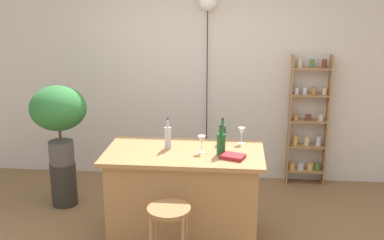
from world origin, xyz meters
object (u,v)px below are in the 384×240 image
(pendant_globe_light, at_px, (208,5))
(spice_shelf, at_px, (308,122))
(bottle_sauce_amber, at_px, (222,134))
(bottle_soda_blue, at_px, (168,137))
(plant_stool, at_px, (64,184))
(wine_glass_center, at_px, (242,132))
(bar_stool, at_px, (169,225))
(cookbook, at_px, (233,156))
(bottle_vinegar, at_px, (221,144))
(wine_glass_left, at_px, (202,141))
(potted_plant, at_px, (58,113))

(pendant_globe_light, bearing_deg, spice_shelf, -1.78)
(bottle_sauce_amber, xyz_separation_m, bottle_soda_blue, (-0.51, -0.22, 0.02))
(plant_stool, distance_m, wine_glass_center, 2.14)
(bar_stool, bearing_deg, bottle_sauce_amber, 67.05)
(cookbook, bearing_deg, bottle_vinegar, 162.99)
(bottle_soda_blue, bearing_deg, pendant_globe_light, 79.55)
(cookbook, xyz_separation_m, pendant_globe_light, (-0.35, 1.69, 1.28))
(plant_stool, distance_m, bottle_soda_blue, 1.58)
(spice_shelf, height_order, wine_glass_left, spice_shelf)
(wine_glass_center, bearing_deg, cookbook, -100.23)
(wine_glass_left, bearing_deg, bottle_vinegar, -14.90)
(bottle_soda_blue, distance_m, bottle_vinegar, 0.53)
(bottle_sauce_amber, relative_size, wine_glass_left, 1.56)
(potted_plant, height_order, bottle_sauce_amber, potted_plant)
(cookbook, bearing_deg, bar_stool, -115.01)
(wine_glass_left, relative_size, wine_glass_center, 1.00)
(bar_stool, xyz_separation_m, plant_stool, (-1.39, 1.26, -0.23))
(potted_plant, bearing_deg, bar_stool, -42.20)
(spice_shelf, relative_size, wine_glass_center, 9.90)
(potted_plant, relative_size, wine_glass_left, 5.36)
(wine_glass_left, bearing_deg, bottle_soda_blue, 166.23)
(wine_glass_center, bearing_deg, bottle_soda_blue, -162.17)
(wine_glass_left, relative_size, cookbook, 0.78)
(bar_stool, height_order, potted_plant, potted_plant)
(bottle_sauce_amber, xyz_separation_m, wine_glass_left, (-0.18, -0.30, 0.02))
(plant_stool, relative_size, pendant_globe_light, 0.21)
(spice_shelf, relative_size, pendant_globe_light, 0.70)
(bottle_soda_blue, distance_m, wine_glass_left, 0.34)
(bottle_vinegar, relative_size, wine_glass_left, 1.76)
(bottle_vinegar, relative_size, pendant_globe_light, 0.12)
(bottle_soda_blue, bearing_deg, potted_plant, 157.22)
(cookbook, relative_size, pendant_globe_light, 0.09)
(bar_stool, distance_m, wine_glass_left, 0.86)
(bar_stool, bearing_deg, potted_plant, 137.80)
(wine_glass_center, bearing_deg, bottle_sauce_amber, -179.95)
(plant_stool, height_order, bottle_soda_blue, bottle_soda_blue)
(potted_plant, bearing_deg, bottle_sauce_amber, -9.89)
(bottle_soda_blue, relative_size, cookbook, 1.45)
(cookbook, height_order, pendant_globe_light, pendant_globe_light)
(wine_glass_center, relative_size, pendant_globe_light, 0.07)
(bar_stool, height_order, cookbook, cookbook)
(potted_plant, bearing_deg, pendant_globe_light, 31.30)
(potted_plant, bearing_deg, wine_glass_left, -21.01)
(spice_shelf, xyz_separation_m, wine_glass_center, (-0.82, -1.21, 0.22))
(bottle_vinegar, bearing_deg, potted_plant, 159.59)
(spice_shelf, distance_m, pendant_globe_light, 1.88)
(bottle_soda_blue, xyz_separation_m, bottle_vinegar, (0.51, -0.13, -0.01))
(bar_stool, relative_size, bottle_sauce_amber, 2.46)
(bottle_sauce_amber, relative_size, bottle_vinegar, 0.89)
(wine_glass_left, height_order, wine_glass_center, same)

